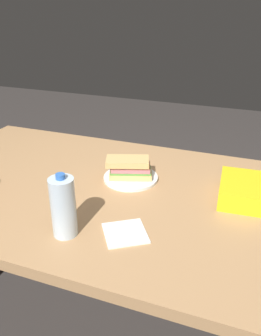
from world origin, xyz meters
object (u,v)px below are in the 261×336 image
at_px(sandwich, 130,168).
at_px(water_bottle_tall, 63,207).
at_px(dining_table, 121,209).
at_px(paper_plate, 130,178).
at_px(chip_bag, 241,190).

xyz_separation_m(sandwich, water_bottle_tall, (0.06, 0.41, 0.05)).
distance_m(dining_table, sandwich, 0.17).
height_order(sandwich, water_bottle_tall, water_bottle_tall).
xyz_separation_m(dining_table, water_bottle_tall, (0.06, 0.31, 0.18)).
xyz_separation_m(paper_plate, sandwich, (0.00, 0.00, 0.05)).
height_order(dining_table, chip_bag, chip_bag).
distance_m(dining_table, chip_bag, 0.46).
distance_m(chip_bag, water_bottle_tall, 0.65).
bearing_deg(chip_bag, paper_plate, 86.00).
relative_size(paper_plate, chip_bag, 0.97).
bearing_deg(paper_plate, dining_table, 90.50).
bearing_deg(chip_bag, sandwich, 86.39).
relative_size(paper_plate, water_bottle_tall, 1.06).
relative_size(dining_table, water_bottle_tall, 8.65).
bearing_deg(water_bottle_tall, sandwich, -98.04).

